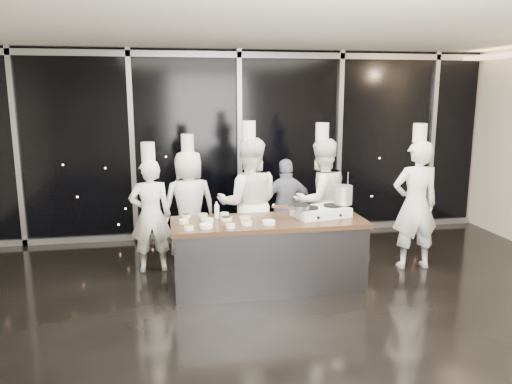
# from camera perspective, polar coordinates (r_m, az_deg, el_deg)

# --- Properties ---
(ground) EXTENTS (9.00, 9.00, 0.00)m
(ground) POSITION_cam_1_polar(r_m,az_deg,el_deg) (5.82, 3.28, -14.08)
(ground) COLOR black
(ground) RESTS_ON ground
(room_shell) EXTENTS (9.02, 7.02, 3.21)m
(room_shell) POSITION_cam_1_polar(r_m,az_deg,el_deg) (5.30, 5.43, 8.58)
(room_shell) COLOR beige
(room_shell) RESTS_ON ground
(window_wall) EXTENTS (8.90, 0.11, 3.20)m
(window_wall) POSITION_cam_1_polar(r_m,az_deg,el_deg) (8.67, -1.93, 5.44)
(window_wall) COLOR black
(window_wall) RESTS_ON ground
(demo_counter) EXTENTS (2.46, 0.86, 0.90)m
(demo_counter) POSITION_cam_1_polar(r_m,az_deg,el_deg) (6.46, 1.45, -7.07)
(demo_counter) COLOR #37373C
(demo_counter) RESTS_ON ground
(stove) EXTENTS (0.77, 0.56, 0.14)m
(stove) POSITION_cam_1_polar(r_m,az_deg,el_deg) (6.57, 7.43, -2.22)
(stove) COLOR silver
(stove) RESTS_ON demo_counter
(frying_pan) EXTENTS (0.52, 0.34, 0.05)m
(frying_pan) POSITION_cam_1_polar(r_m,az_deg,el_deg) (6.38, 4.84, -1.65)
(frying_pan) COLOR gray
(frying_pan) RESTS_ON stove
(stock_pot) EXTENTS (0.29, 0.29, 0.25)m
(stock_pot) POSITION_cam_1_polar(r_m,az_deg,el_deg) (6.68, 9.91, -0.32)
(stock_pot) COLOR silver
(stock_pot) RESTS_ON stove
(prep_bowls) EXTENTS (1.17, 0.71, 0.05)m
(prep_bowls) POSITION_cam_1_polar(r_m,az_deg,el_deg) (6.23, -4.04, -3.28)
(prep_bowls) COLOR white
(prep_bowls) RESTS_ON demo_counter
(squeeze_bottle) EXTENTS (0.06, 0.06, 0.23)m
(squeeze_bottle) POSITION_cam_1_polar(r_m,az_deg,el_deg) (6.43, -4.52, -2.06)
(squeeze_bottle) COLOR white
(squeeze_bottle) RESTS_ON demo_counter
(chef_far_left) EXTENTS (0.60, 0.41, 1.83)m
(chef_far_left) POSITION_cam_1_polar(r_m,az_deg,el_deg) (7.12, -11.95, -2.49)
(chef_far_left) COLOR white
(chef_far_left) RESTS_ON ground
(chef_left) EXTENTS (0.91, 0.69, 1.89)m
(chef_left) POSITION_cam_1_polar(r_m,az_deg,el_deg) (7.54, -7.65, -1.38)
(chef_left) COLOR white
(chef_left) RESTS_ON ground
(chef_center) EXTENTS (1.00, 0.82, 2.11)m
(chef_center) POSITION_cam_1_polar(r_m,az_deg,el_deg) (7.07, -0.82, -1.28)
(chef_center) COLOR white
(chef_center) RESTS_ON ground
(guest) EXTENTS (0.88, 0.37, 1.49)m
(guest) POSITION_cam_1_polar(r_m,az_deg,el_deg) (7.75, 3.51, -1.68)
(guest) COLOR #16163D
(guest) RESTS_ON ground
(chef_right) EXTENTS (1.04, 0.90, 2.06)m
(chef_right) POSITION_cam_1_polar(r_m,az_deg,el_deg) (7.44, 7.38, -0.91)
(chef_right) COLOR white
(chef_right) RESTS_ON ground
(chef_side) EXTENTS (0.69, 0.47, 2.07)m
(chef_side) POSITION_cam_1_polar(r_m,az_deg,el_deg) (7.42, 17.74, -1.29)
(chef_side) COLOR white
(chef_side) RESTS_ON ground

